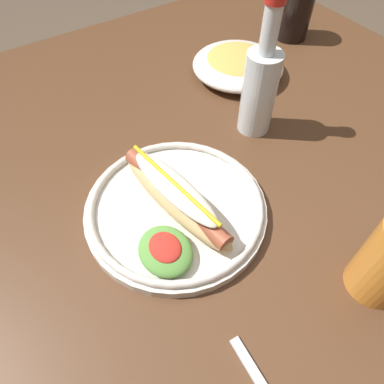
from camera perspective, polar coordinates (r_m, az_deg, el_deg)
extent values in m
plane|color=brown|center=(1.27, 7.40, -19.27)|extent=(8.00, 8.00, 0.00)
cube|color=#51331E|center=(0.64, 14.01, 2.52)|extent=(1.29, 1.03, 0.04)
cylinder|color=#51331E|center=(1.16, -25.81, -0.99)|extent=(0.06, 0.06, 0.70)
cylinder|color=#51331E|center=(1.40, 8.59, 14.46)|extent=(0.06, 0.06, 0.70)
cylinder|color=silver|center=(0.54, -2.65, -2.81)|extent=(0.28, 0.28, 0.02)
torus|color=silver|center=(0.53, -2.70, -2.07)|extent=(0.27, 0.27, 0.01)
ellipsoid|color=tan|center=(0.52, -2.77, -1.03)|extent=(0.24, 0.08, 0.04)
cylinder|color=#9E4C33|center=(0.51, -2.80, -0.50)|extent=(0.22, 0.05, 0.03)
ellipsoid|color=silver|center=(0.50, -2.88, 0.77)|extent=(0.18, 0.07, 0.02)
cylinder|color=yellow|center=(0.49, -2.93, 1.51)|extent=(0.19, 0.03, 0.01)
ellipsoid|color=#5B9942|center=(0.48, -4.32, -9.50)|extent=(0.08, 0.07, 0.02)
ellipsoid|color=red|center=(0.47, -4.39, -8.92)|extent=(0.05, 0.04, 0.01)
cube|color=silver|center=(0.46, 10.00, -26.87)|extent=(0.09, 0.02, 0.00)
cylinder|color=black|center=(0.96, 16.39, 26.25)|extent=(0.08, 0.08, 0.12)
cylinder|color=silver|center=(0.64, 10.78, 15.39)|extent=(0.06, 0.06, 0.15)
cylinder|color=silver|center=(0.58, 12.58, 24.35)|extent=(0.03, 0.03, 0.08)
ellipsoid|color=silver|center=(0.81, 7.45, 19.76)|extent=(0.20, 0.20, 0.04)
ellipsoid|color=gold|center=(0.81, 7.56, 20.60)|extent=(0.14, 0.14, 0.02)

